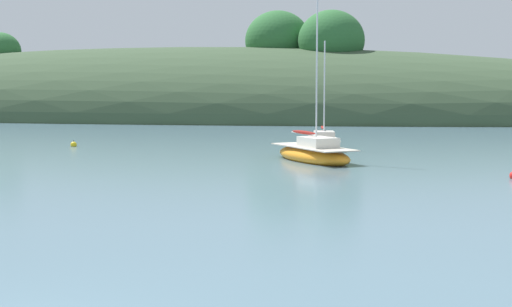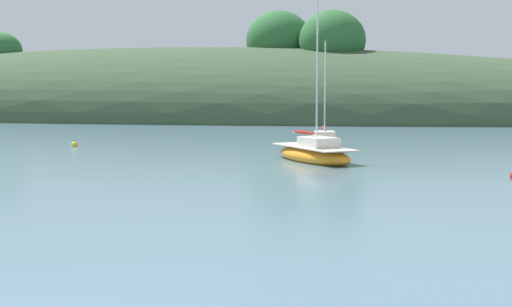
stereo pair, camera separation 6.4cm
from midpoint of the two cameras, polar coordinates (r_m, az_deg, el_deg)
The scene contains 4 objects.
far_shoreline_hill at distance 95.20m, azimuth -7.45°, elevation 3.07°, with size 150.00×36.00×24.14m.
sailboat_orange_cutter at distance 37.84m, azimuth 4.81°, elevation -0.01°, with size 5.90×6.87×10.17m.
sailboat_blue_center at distance 45.71m, azimuth 5.67°, elevation 0.86°, with size 2.98×6.14×7.40m.
mooring_buoy_channel at distance 49.12m, azimuth -15.14°, elevation 0.72°, with size 0.44×0.44×0.54m.
Camera 1 is at (5.85, -8.84, 4.01)m, focal length 47.52 mm.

